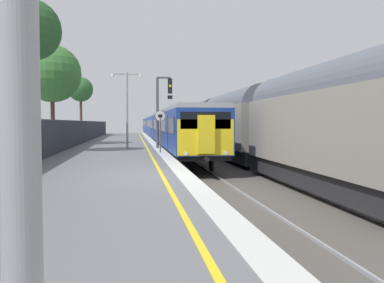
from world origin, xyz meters
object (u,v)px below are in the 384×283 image
(background_tree_left, at_px, (52,75))
(background_tree_centre, at_px, (80,90))
(freight_train_adjacent_track, at_px, (235,123))
(speed_limit_sign, at_px, (160,126))
(background_tree_right, at_px, (31,32))
(commuter_train_at_platform, at_px, (160,126))
(signal_gantry, at_px, (162,104))
(platform_lamp_mid, at_px, (127,103))

(background_tree_left, bearing_deg, background_tree_centre, 91.40)
(freight_train_adjacent_track, relative_size, background_tree_left, 5.31)
(speed_limit_sign, relative_size, background_tree_right, 0.28)
(commuter_train_at_platform, height_order, freight_train_adjacent_track, freight_train_adjacent_track)
(signal_gantry, distance_m, background_tree_right, 9.03)
(platform_lamp_mid, distance_m, background_tree_right, 7.12)
(commuter_train_at_platform, relative_size, background_tree_right, 7.47)
(signal_gantry, bearing_deg, background_tree_right, -155.24)
(speed_limit_sign, xyz_separation_m, background_tree_left, (-7.72, 9.54, 3.85))
(background_tree_right, bearing_deg, background_tree_centre, 92.22)
(signal_gantry, bearing_deg, commuter_train_at_platform, 86.40)
(freight_train_adjacent_track, relative_size, background_tree_right, 4.79)
(speed_limit_sign, relative_size, background_tree_left, 0.31)
(freight_train_adjacent_track, bearing_deg, platform_lamp_mid, -167.86)
(commuter_train_at_platform, height_order, background_tree_centre, background_tree_centre)
(background_tree_right, bearing_deg, background_tree_left, 94.16)
(platform_lamp_mid, xyz_separation_m, background_tree_right, (-5.18, -3.14, 3.74))
(commuter_train_at_platform, bearing_deg, signal_gantry, -93.60)
(speed_limit_sign, height_order, platform_lamp_mid, platform_lamp_mid)
(background_tree_left, bearing_deg, platform_lamp_mid, -43.93)
(signal_gantry, distance_m, background_tree_centre, 27.48)
(signal_gantry, height_order, speed_limit_sign, signal_gantry)
(background_tree_centre, bearing_deg, background_tree_left, -88.60)
(background_tree_centre, bearing_deg, commuter_train_at_platform, -14.73)
(background_tree_left, bearing_deg, freight_train_adjacent_track, -16.17)
(freight_train_adjacent_track, bearing_deg, background_tree_centre, 119.80)
(freight_train_adjacent_track, relative_size, signal_gantry, 8.58)
(commuter_train_at_platform, relative_size, freight_train_adjacent_track, 1.56)
(freight_train_adjacent_track, height_order, platform_lamp_mid, platform_lamp_mid)
(commuter_train_at_platform, xyz_separation_m, background_tree_left, (-9.57, -18.00, 4.12))
(platform_lamp_mid, bearing_deg, background_tree_left, 136.07)
(freight_train_adjacent_track, bearing_deg, signal_gantry, -166.03)
(platform_lamp_mid, xyz_separation_m, background_tree_left, (-5.82, 5.60, 2.41))
(commuter_train_at_platform, xyz_separation_m, signal_gantry, (-1.47, -23.29, 1.73))
(commuter_train_at_platform, relative_size, speed_limit_sign, 26.77)
(platform_lamp_mid, distance_m, background_tree_left, 8.43)
(speed_limit_sign, bearing_deg, background_tree_right, 173.56)
(background_tree_centre, height_order, background_tree_right, background_tree_right)
(speed_limit_sign, xyz_separation_m, background_tree_centre, (-8.22, 30.18, 4.34))
(commuter_train_at_platform, distance_m, speed_limit_sign, 27.60)
(commuter_train_at_platform, height_order, platform_lamp_mid, platform_lamp_mid)
(freight_train_adjacent_track, relative_size, background_tree_centre, 5.43)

